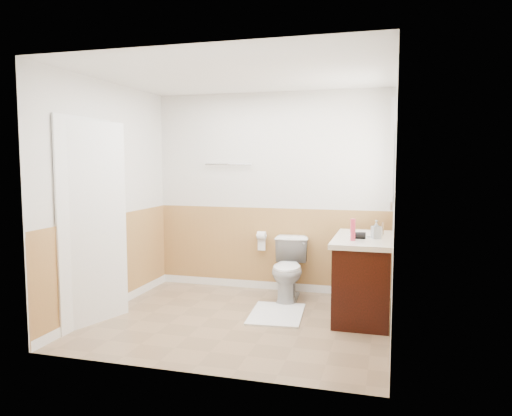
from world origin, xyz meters
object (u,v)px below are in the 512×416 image
(bath_mat, at_px, (277,314))
(soap_dispenser, at_px, (376,229))
(toilet, at_px, (289,269))
(vanity_cabinet, at_px, (363,279))
(lotion_bottle, at_px, (353,230))

(bath_mat, distance_m, soap_dispenser, 1.39)
(toilet, distance_m, soap_dispenser, 1.26)
(vanity_cabinet, height_order, soap_dispenser, soap_dispenser)
(toilet, xyz_separation_m, vanity_cabinet, (0.89, -0.41, 0.04))
(toilet, bearing_deg, lotion_bottle, -45.35)
(toilet, xyz_separation_m, lotion_bottle, (0.79, -0.67, 0.60))
(vanity_cabinet, height_order, lotion_bottle, lotion_bottle)
(toilet, bearing_deg, bath_mat, -94.94)
(bath_mat, height_order, vanity_cabinet, vanity_cabinet)
(vanity_cabinet, distance_m, lotion_bottle, 0.63)
(bath_mat, bearing_deg, soap_dispenser, 8.17)
(bath_mat, xyz_separation_m, vanity_cabinet, (0.89, 0.21, 0.39))
(lotion_bottle, xyz_separation_m, soap_dispenser, (0.22, 0.20, -0.02))
(toilet, distance_m, bath_mat, 0.71)
(lotion_bottle, bearing_deg, soap_dispenser, 42.21)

